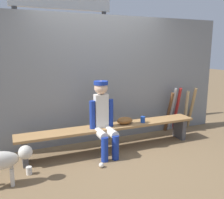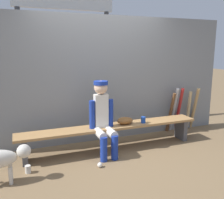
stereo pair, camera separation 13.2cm
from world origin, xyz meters
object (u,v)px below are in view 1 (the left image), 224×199
(bat_wood_natural, at_px, (186,110))
(cup_on_bench, at_px, (143,120))
(baseball_glove, at_px, (125,121))
(bat_wood_dark, at_px, (169,112))
(dugout_bench, at_px, (112,130))
(bat_aluminum_silver, at_px, (172,109))
(bat_aluminum_red, at_px, (177,109))
(cup_on_ground, at_px, (29,171))
(bat_wood_tan, at_px, (192,108))
(player_seated, at_px, (103,116))
(baseball, at_px, (101,165))
(scoreboard, at_px, (65,5))
(dog, at_px, (2,161))

(bat_wood_natural, xyz_separation_m, cup_on_bench, (-1.35, -0.48, 0.07))
(baseball_glove, xyz_separation_m, bat_wood_dark, (1.20, 0.39, -0.06))
(dugout_bench, distance_m, cup_on_bench, 0.58)
(bat_aluminum_silver, height_order, bat_wood_natural, bat_aluminum_silver)
(bat_wood_natural, bearing_deg, baseball_glove, -165.69)
(baseball_glove, height_order, bat_aluminum_silver, bat_aluminum_silver)
(bat_aluminum_red, height_order, cup_on_ground, bat_aluminum_red)
(baseball_glove, height_order, cup_on_ground, baseball_glove)
(bat_aluminum_silver, bearing_deg, bat_wood_dark, -155.56)
(bat_aluminum_silver, distance_m, cup_on_bench, 1.09)
(cup_on_ground, bearing_deg, bat_wood_tan, 12.69)
(baseball_glove, distance_m, bat_aluminum_silver, 1.37)
(player_seated, xyz_separation_m, bat_wood_natural, (2.11, 0.53, -0.23))
(bat_wood_natural, height_order, bat_wood_tan, bat_wood_tan)
(baseball, relative_size, scoreboard, 0.02)
(bat_aluminum_red, distance_m, bat_wood_natural, 0.24)
(baseball, height_order, dog, dog)
(baseball_glove, distance_m, bat_wood_dark, 1.26)
(bat_aluminum_silver, xyz_separation_m, baseball, (-1.95, -0.99, -0.43))
(bat_aluminum_silver, bearing_deg, cup_on_ground, -165.11)
(bat_wood_dark, xyz_separation_m, cup_on_ground, (-2.83, -0.73, -0.37))
(bat_wood_dark, bearing_deg, baseball, -152.99)
(bat_wood_dark, height_order, bat_aluminum_red, bat_aluminum_red)
(bat_wood_tan, xyz_separation_m, cup_on_bench, (-1.51, -0.49, 0.03))
(player_seated, relative_size, baseball, 16.23)
(bat_wood_dark, bearing_deg, bat_aluminum_silver, 24.44)
(cup_on_bench, bearing_deg, bat_aluminum_red, 23.92)
(dog, bearing_deg, player_seated, 15.19)
(dog, bearing_deg, dugout_bench, 16.77)
(bat_wood_natural, relative_size, baseball, 11.25)
(cup_on_bench, bearing_deg, baseball, -152.94)
(bat_aluminum_red, distance_m, bat_wood_tan, 0.40)
(player_seated, distance_m, cup_on_ground, 1.36)
(bat_aluminum_red, relative_size, cup_on_ground, 8.53)
(baseball_glove, relative_size, bat_aluminum_red, 0.30)
(dugout_bench, relative_size, bat_aluminum_silver, 3.35)
(player_seated, height_order, baseball, player_seated)
(bat_wood_dark, xyz_separation_m, bat_aluminum_silver, (0.10, 0.05, 0.04))
(player_seated, relative_size, dog, 1.42)
(bat_aluminum_silver, distance_m, cup_on_ground, 3.06)
(bat_aluminum_red, bearing_deg, cup_on_ground, -165.72)
(cup_on_ground, bearing_deg, bat_aluminum_silver, 14.89)
(baseball_glove, height_order, dog, baseball_glove)
(baseball_glove, distance_m, bat_aluminum_red, 1.50)
(bat_wood_tan, xyz_separation_m, cup_on_ground, (-3.47, -0.78, -0.40))
(player_seated, height_order, bat_wood_tan, player_seated)
(bat_aluminum_red, distance_m, scoreboard, 3.17)
(dugout_bench, relative_size, baseball_glove, 11.21)
(bat_wood_dark, relative_size, bat_aluminum_red, 0.92)
(baseball, distance_m, dog, 1.34)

